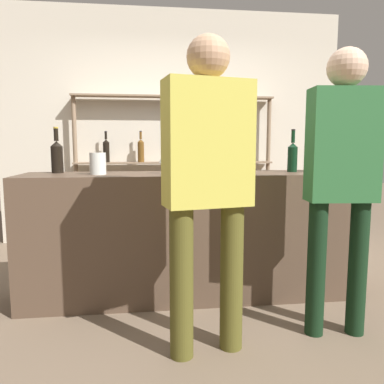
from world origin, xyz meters
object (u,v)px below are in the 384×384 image
(customer_center, at_px, (208,173))
(server_behind_counter, at_px, (189,160))
(wine_glass, at_px, (164,158))
(customer_right, at_px, (342,168))
(counter_bottle_1, at_px, (221,155))
(cork_jar, at_px, (98,164))
(counter_bottle_0, at_px, (57,156))
(ice_bucket, at_px, (329,159))
(counter_bottle_2, at_px, (292,156))

(customer_center, distance_m, server_behind_counter, 1.67)
(wine_glass, relative_size, server_behind_counter, 0.09)
(customer_right, bearing_deg, wine_glass, 60.62)
(counter_bottle_1, xyz_separation_m, cork_jar, (-0.89, 0.11, -0.06))
(wine_glass, bearing_deg, cork_jar, -177.44)
(counter_bottle_0, height_order, ice_bucket, counter_bottle_0)
(cork_jar, bearing_deg, counter_bottle_0, 150.04)
(wine_glass, distance_m, server_behind_counter, 0.89)
(server_behind_counter, bearing_deg, wine_glass, -15.00)
(customer_center, bearing_deg, customer_right, -93.77)
(counter_bottle_0, bearing_deg, counter_bottle_1, -13.84)
(customer_right, bearing_deg, counter_bottle_0, 69.88)
(counter_bottle_1, height_order, customer_right, customer_right)
(ice_bucket, bearing_deg, server_behind_counter, 140.76)
(counter_bottle_2, height_order, wine_glass, counter_bottle_2)
(counter_bottle_0, bearing_deg, customer_right, -25.62)
(counter_bottle_0, xyz_separation_m, customer_right, (1.84, -0.88, -0.06))
(cork_jar, bearing_deg, wine_glass, 2.56)
(counter_bottle_0, bearing_deg, ice_bucket, -4.33)
(ice_bucket, relative_size, cork_jar, 1.32)
(ice_bucket, distance_m, server_behind_counter, 1.32)
(counter_bottle_2, bearing_deg, ice_bucket, -11.75)
(counter_bottle_2, distance_m, wine_glass, 1.03)
(server_behind_counter, bearing_deg, customer_right, 29.25)
(counter_bottle_2, height_order, customer_center, customer_center)
(counter_bottle_0, height_order, counter_bottle_1, counter_bottle_1)
(counter_bottle_2, relative_size, cork_jar, 2.12)
(counter_bottle_1, height_order, counter_bottle_2, counter_bottle_1)
(counter_bottle_2, height_order, customer_right, customer_right)
(customer_right, xyz_separation_m, server_behind_counter, (-0.74, 1.56, -0.00))
(counter_bottle_1, bearing_deg, customer_center, -106.84)
(cork_jar, bearing_deg, counter_bottle_1, -7.09)
(customer_right, distance_m, server_behind_counter, 1.72)
(wine_glass, relative_size, customer_center, 0.09)
(customer_center, bearing_deg, counter_bottle_1, -28.13)
(customer_right, bearing_deg, customer_center, 103.02)
(ice_bucket, distance_m, customer_center, 1.39)
(wine_glass, bearing_deg, customer_center, -76.77)
(counter_bottle_1, bearing_deg, server_behind_counter, 96.69)
(counter_bottle_0, relative_size, customer_right, 0.20)
(counter_bottle_2, bearing_deg, wine_glass, -176.37)
(wine_glass, bearing_deg, counter_bottle_0, 168.36)
(counter_bottle_2, relative_size, server_behind_counter, 0.20)
(ice_bucket, relative_size, customer_right, 0.12)
(customer_center, bearing_deg, counter_bottle_0, 34.18)
(server_behind_counter, bearing_deg, counter_bottle_0, -54.65)
(counter_bottle_1, distance_m, customer_center, 0.73)
(counter_bottle_0, relative_size, counter_bottle_1, 0.96)
(cork_jar, xyz_separation_m, customer_center, (0.68, -0.80, -0.02))
(wine_glass, bearing_deg, counter_bottle_2, 3.63)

